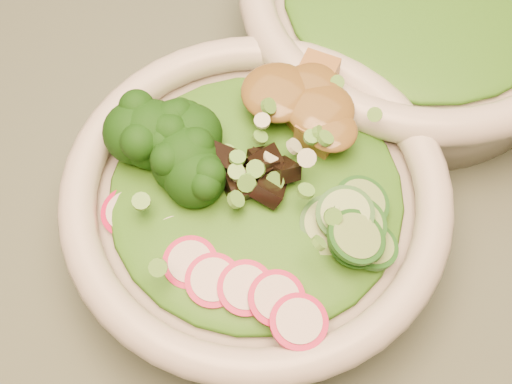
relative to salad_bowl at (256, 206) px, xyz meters
The scene contains 10 objects.
salad_bowl is the anchor object (origin of this frame).
side_bowl 0.20m from the salad_bowl, 90.61° to the left, with size 0.26×0.26×0.07m.
lettuce_bed 0.02m from the salad_bowl, ahead, with size 0.18×0.18×0.02m, color #235512.
broccoli_florets 0.06m from the salad_bowl, 164.24° to the right, with size 0.07×0.06×0.04m, color black, non-canonical shape.
radish_slices 0.06m from the salad_bowl, 73.80° to the right, with size 0.10×0.03×0.02m, color #B50D3F, non-canonical shape.
cucumber_slices 0.06m from the salad_bowl, 12.49° to the left, with size 0.06×0.06×0.03m, color #7FA85D, non-canonical shape.
mushroom_heap 0.03m from the salad_bowl, 103.65° to the left, with size 0.06×0.06×0.03m, color black, non-canonical shape.
tofu_cubes 0.06m from the salad_bowl, 102.16° to the left, with size 0.08×0.05×0.03m, color olive, non-canonical shape.
peanut_sauce 0.07m from the salad_bowl, 102.16° to the left, with size 0.06×0.05×0.01m, color brown.
scallion_garnish 0.04m from the salad_bowl, 26.57° to the left, with size 0.17×0.17×0.02m, color #549A36, non-canonical shape.
Camera 1 is at (-0.10, -0.09, 1.17)m, focal length 50.00 mm.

